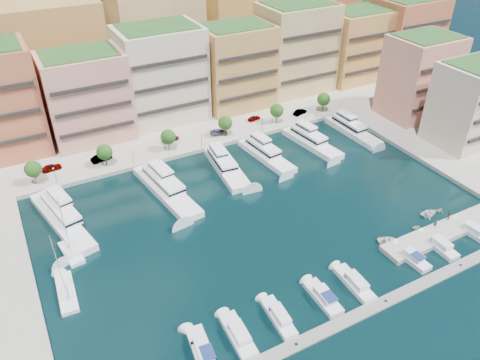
{
  "coord_description": "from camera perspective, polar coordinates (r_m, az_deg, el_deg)",
  "views": [
    {
      "loc": [
        -40.91,
        -65.79,
        60.59
      ],
      "look_at": [
        -2.26,
        6.19,
        6.0
      ],
      "focal_mm": 35.0,
      "sensor_mm": 36.0,
      "label": 1
    }
  ],
  "objects": [
    {
      "name": "cruiser_8",
      "position": [
        97.86,
        23.12,
        -7.38
      ],
      "size": [
        2.89,
        8.14,
        2.55
      ],
      "color": "white",
      "rests_on": "ground"
    },
    {
      "name": "tender_1",
      "position": [
        100.96,
        20.65,
        -5.39
      ],
      "size": [
        2.02,
        1.86,
        0.89
      ],
      "primitive_type": "imported",
      "rotation": [
        0.0,
        0.0,
        1.3
      ],
      "color": "beige",
      "rests_on": "ground"
    },
    {
      "name": "cruiser_3",
      "position": [
        78.45,
        4.75,
        -16.35
      ],
      "size": [
        3.06,
        8.86,
        2.55
      ],
      "color": "white",
      "rests_on": "ground"
    },
    {
      "name": "tree_5",
      "position": [
        139.72,
        10.16,
        9.65
      ],
      "size": [
        3.8,
        3.8,
        5.65
      ],
      "color": "#473323",
      "rests_on": "north_quay"
    },
    {
      "name": "person_1",
      "position": [
        103.96,
        24.07,
        -4.02
      ],
      "size": [
        1.14,
        1.09,
        1.85
      ],
      "primitive_type": "imported",
      "rotation": [
        0.0,
        0.0,
        3.75
      ],
      "color": "brown",
      "rests_on": "finger_pier"
    },
    {
      "name": "south_pontoon",
      "position": [
        79.93,
        12.42,
        -16.64
      ],
      "size": [
        72.0,
        2.2,
        0.35
      ],
      "primitive_type": "cube",
      "color": "gray",
      "rests_on": "ground"
    },
    {
      "name": "car_5",
      "position": [
        138.06,
        7.32,
        8.24
      ],
      "size": [
        4.74,
        2.68,
        1.48
      ],
      "primitive_type": "imported",
      "rotation": [
        0.0,
        0.0,
        1.83
      ],
      "color": "gray",
      "rests_on": "north_quay"
    },
    {
      "name": "car_2",
      "position": [
        124.09,
        -8.48,
        5.01
      ],
      "size": [
        5.17,
        3.24,
        1.33
      ],
      "primitive_type": "imported",
      "rotation": [
        0.0,
        0.0,
        1.8
      ],
      "color": "gray",
      "rests_on": "north_quay"
    },
    {
      "name": "car_4",
      "position": [
        133.62,
        1.72,
        7.57
      ],
      "size": [
        4.1,
        2.26,
        1.32
      ],
      "primitive_type": "imported",
      "rotation": [
        0.0,
        0.0,
        1.76
      ],
      "color": "gray",
      "rests_on": "north_quay"
    },
    {
      "name": "cruiser_2",
      "position": [
        76.01,
        -0.2,
        -18.42
      ],
      "size": [
        3.27,
        9.18,
        2.55
      ],
      "color": "white",
      "rests_on": "ground"
    },
    {
      "name": "cruiser_9",
      "position": [
        104.22,
        26.45,
        -5.59
      ],
      "size": [
        3.14,
        7.86,
        2.55
      ],
      "color": "white",
      "rests_on": "ground"
    },
    {
      "name": "backblock_4",
      "position": [
        180.96,
        9.14,
        19.09
      ],
      "size": [
        26.0,
        18.0,
        30.0
      ],
      "primitive_type": "cube",
      "color": "#C56241",
      "rests_on": "north_quay"
    },
    {
      "name": "lamppost_2",
      "position": [
        119.59,
        -4.74,
        5.29
      ],
      "size": [
        0.3,
        0.3,
        4.2
      ],
      "color": "black",
      "rests_on": "north_quay"
    },
    {
      "name": "yacht_0",
      "position": [
        102.69,
        -21.01,
        -4.21
      ],
      "size": [
        9.25,
        24.53,
        7.3
      ],
      "color": "white",
      "rests_on": "ground"
    },
    {
      "name": "tender_0",
      "position": [
        95.92,
        17.6,
        -7.02
      ],
      "size": [
        5.03,
        4.44,
        0.86
      ],
      "primitive_type": "imported",
      "rotation": [
        0.0,
        0.0,
        1.15
      ],
      "color": "silver",
      "rests_on": "ground"
    },
    {
      "name": "cruiser_5",
      "position": [
        85.45,
        13.79,
        -12.16
      ],
      "size": [
        3.1,
        9.24,
        2.55
      ],
      "color": "white",
      "rests_on": "ground"
    },
    {
      "name": "lamppost_4",
      "position": [
        136.17,
        9.35,
        8.66
      ],
      "size": [
        0.3,
        0.3,
        4.2
      ],
      "color": "black",
      "rests_on": "north_quay"
    },
    {
      "name": "apartment_4",
      "position": [
        139.27,
        -0.47,
        13.69
      ],
      "size": [
        20.0,
        15.5,
        23.8
      ],
      "color": "#B38843",
      "rests_on": "north_quay"
    },
    {
      "name": "backblock_1",
      "position": [
        147.58,
        -21.34,
        13.93
      ],
      "size": [
        26.0,
        18.0,
        30.0
      ],
      "primitive_type": "cube",
      "color": "#B38843",
      "rests_on": "north_quay"
    },
    {
      "name": "sailboat_2",
      "position": [
        94.42,
        -19.84,
        -8.39
      ],
      "size": [
        3.67,
        7.99,
        13.2
      ],
      "color": "white",
      "rests_on": "ground"
    },
    {
      "name": "apartment_6",
      "position": [
        163.53,
        13.83,
        15.65
      ],
      "size": [
        20.0,
        15.5,
        22.8
      ],
      "color": "gold",
      "rests_on": "north_quay"
    },
    {
      "name": "yacht_6",
      "position": [
        132.14,
        13.4,
        6.08
      ],
      "size": [
        4.85,
        19.15,
        7.3
      ],
      "color": "white",
      "rests_on": "ground"
    },
    {
      "name": "car_0",
      "position": [
        119.01,
        -22.03,
        1.43
      ],
      "size": [
        4.81,
        2.37,
        1.58
      ],
      "primitive_type": "imported",
      "rotation": [
        0.0,
        0.0,
        1.68
      ],
      "color": "gray",
      "rests_on": "north_quay"
    },
    {
      "name": "apartment_east_a",
      "position": [
        142.4,
        21.05,
        11.71
      ],
      "size": [
        18.0,
        14.5,
        22.8
      ],
      "color": "#EB9883",
      "rests_on": "east_quay"
    },
    {
      "name": "finger_pier",
      "position": [
        103.04,
        24.04,
        -5.74
      ],
      "size": [
        32.0,
        5.0,
        2.0
      ],
      "primitive_type": "cube",
      "color": "#9E998E",
      "rests_on": "ground"
    },
    {
      "name": "tree_3",
      "position": [
        123.97,
        -1.81,
        6.96
      ],
      "size": [
        3.8,
        3.8,
        5.65
      ],
      "color": "#473323",
      "rests_on": "north_quay"
    },
    {
      "name": "tree_4",
      "position": [
        131.11,
        4.52,
        8.43
      ],
      "size": [
        3.8,
        3.8,
        5.65
      ],
      "color": "#473323",
      "rests_on": "north_quay"
    },
    {
      "name": "cruiser_1",
      "position": [
        74.46,
        -4.62,
        -20.13
      ],
      "size": [
        3.86,
        9.46,
        2.66
      ],
      "color": "white",
      "rests_on": "ground"
    },
    {
      "name": "backblock_2",
      "position": [
        153.74,
        -10.03,
        16.4
      ],
      "size": [
        26.0,
        18.0,
        30.0
      ],
      "primitive_type": "cube",
      "color": "#E7CD7A",
      "rests_on": "north_quay"
    },
    {
      "name": "hillside",
      "position": [
        190.38,
        -14.79,
        14.11
      ],
      "size": [
        240.0,
        40.0,
        58.0
      ],
      "primitive_type": "cube",
      "color": "#203716",
      "rests_on": "ground"
    },
    {
      "name": "yacht_4",
      "position": [
        117.35,
        3.03,
        3.23
      ],
      "size": [
        6.41,
        19.41,
        7.3
      ],
      "color": "white",
      "rests_on": "ground"
    },
    {
      "name": "tender_3",
      "position": [
        107.58,
        23.19,
        -3.39
      ],
      "size": [
        1.96,
        1.78,
        0.9
      ],
      "primitive_type": "imported",
      "rotation": [
        0.0,
        0.0,
        1.77
      ],
      "color": "#C1B493",
      "rests_on": "ground"
    },
    {
      "name": "lamppost_3",
      "position": [
        126.88,
        2.74,
        7.14
      ],
      "size": [
        0.3,
        0.3,
        4.2
      ],
      "color": "black",
      "rests_on": "north_quay"
    },
    {
      "name": "lamppost_1",
      "position": [
        114.69,
        -12.97,
        3.15
      ],
      "size": [
        0.3,
        0.3,
        4.2
      ],
      "color": "black",
      "rests_on": "north_quay"
    },
    {
      "name": "apartment_2",
      "position": [
        126.71,
        -18.19,
        9.65
      ],
      "size": [
        20.0,
        15.5,
        22.8
      ],
      "color": "#EB9883",
      "rests_on": "north_quay"
    },
    {
      "name": "tender_2",
      "position": [
        105.86,
        22.09,
        -3.76
      ],
      "size": [
        4.19,
        3.02,
        0.86
      ],
      "primitive_type": "imported",
      "rotation": [
        0.0,
        0.0,
        1.56
      ],
      "color": "silver",
      "rests_on": "ground"
    },
    {
      "name": "tree_1",
      "position": [
        115.16,
        -16.2,
        3.29
      ],
      "size": [
        3.8,
        3.8,
        5.65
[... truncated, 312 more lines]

